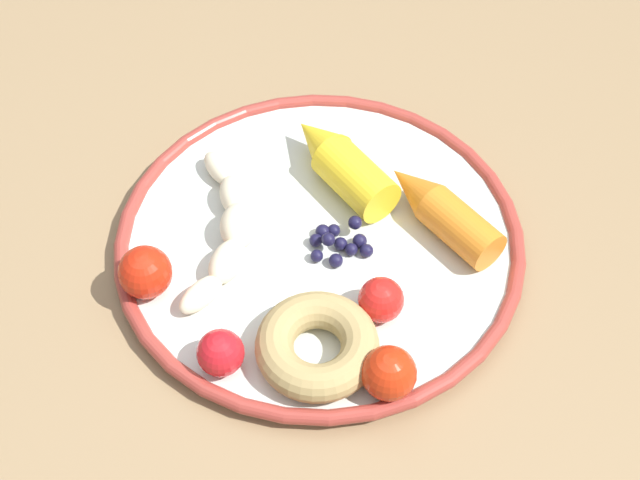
{
  "coord_description": "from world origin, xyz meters",
  "views": [
    {
      "loc": [
        -0.4,
        -0.25,
        1.36
      ],
      "look_at": [
        0.01,
        -0.0,
        0.75
      ],
      "focal_mm": 54.48,
      "sensor_mm": 36.0,
      "label": 1
    }
  ],
  "objects_px": {
    "carrot_orange": "(441,211)",
    "blueberry_pile": "(339,241)",
    "tomato_mid": "(217,351)",
    "tomato_far": "(389,373)",
    "banana": "(229,227)",
    "donut": "(317,346)",
    "dining_table": "(316,309)",
    "plate": "(320,242)",
    "tomato_near": "(381,300)",
    "carrot_yellow": "(342,163)",
    "tomato_extra": "(145,272)"
  },
  "relations": [
    {
      "from": "carrot_orange",
      "to": "tomato_near",
      "type": "bearing_deg",
      "value": -179.3
    },
    {
      "from": "dining_table",
      "to": "plate",
      "type": "xyz_separation_m",
      "value": [
        0.01,
        -0.0,
        0.09
      ]
    },
    {
      "from": "banana",
      "to": "tomato_extra",
      "type": "xyz_separation_m",
      "value": [
        -0.07,
        0.02,
        0.01
      ]
    },
    {
      "from": "banana",
      "to": "carrot_orange",
      "type": "distance_m",
      "value": 0.17
    },
    {
      "from": "dining_table",
      "to": "tomato_near",
      "type": "height_order",
      "value": "tomato_near"
    },
    {
      "from": "tomato_mid",
      "to": "tomato_far",
      "type": "relative_size",
      "value": 0.88
    },
    {
      "from": "blueberry_pile",
      "to": "tomato_mid",
      "type": "relative_size",
      "value": 1.58
    },
    {
      "from": "dining_table",
      "to": "carrot_orange",
      "type": "bearing_deg",
      "value": -46.79
    },
    {
      "from": "carrot_orange",
      "to": "blueberry_pile",
      "type": "relative_size",
      "value": 2.12
    },
    {
      "from": "plate",
      "to": "tomato_mid",
      "type": "xyz_separation_m",
      "value": [
        -0.13,
        0.0,
        0.02
      ]
    },
    {
      "from": "carrot_orange",
      "to": "blueberry_pile",
      "type": "xyz_separation_m",
      "value": [
        -0.06,
        0.06,
        -0.01
      ]
    },
    {
      "from": "carrot_orange",
      "to": "dining_table",
      "type": "bearing_deg",
      "value": 133.21
    },
    {
      "from": "tomato_mid",
      "to": "dining_table",
      "type": "bearing_deg",
      "value": -1.31
    },
    {
      "from": "banana",
      "to": "blueberry_pile",
      "type": "xyz_separation_m",
      "value": [
        0.04,
        -0.08,
        -0.01
      ]
    },
    {
      "from": "plate",
      "to": "carrot_yellow",
      "type": "bearing_deg",
      "value": 15.81
    },
    {
      "from": "tomato_mid",
      "to": "tomato_extra",
      "type": "bearing_deg",
      "value": 72.47
    },
    {
      "from": "carrot_orange",
      "to": "donut",
      "type": "bearing_deg",
      "value": 172.93
    },
    {
      "from": "tomato_mid",
      "to": "tomato_extra",
      "type": "relative_size",
      "value": 0.84
    },
    {
      "from": "carrot_orange",
      "to": "plate",
      "type": "bearing_deg",
      "value": 130.96
    },
    {
      "from": "tomato_near",
      "to": "tomato_mid",
      "type": "xyz_separation_m",
      "value": [
        -0.1,
        0.08,
        0.0
      ]
    },
    {
      "from": "carrot_orange",
      "to": "tomato_extra",
      "type": "xyz_separation_m",
      "value": [
        -0.17,
        0.16,
        0.0
      ]
    },
    {
      "from": "blueberry_pile",
      "to": "tomato_near",
      "type": "height_order",
      "value": "tomato_near"
    },
    {
      "from": "banana",
      "to": "tomato_extra",
      "type": "relative_size",
      "value": 3.66
    },
    {
      "from": "plate",
      "to": "tomato_mid",
      "type": "distance_m",
      "value": 0.14
    },
    {
      "from": "tomato_near",
      "to": "tomato_far",
      "type": "height_order",
      "value": "tomato_far"
    },
    {
      "from": "plate",
      "to": "banana",
      "type": "distance_m",
      "value": 0.07
    },
    {
      "from": "donut",
      "to": "carrot_orange",
      "type": "bearing_deg",
      "value": -7.07
    },
    {
      "from": "tomato_near",
      "to": "donut",
      "type": "bearing_deg",
      "value": 160.08
    },
    {
      "from": "tomato_near",
      "to": "tomato_mid",
      "type": "height_order",
      "value": "same"
    },
    {
      "from": "tomato_near",
      "to": "blueberry_pile",
      "type": "bearing_deg",
      "value": 57.32
    },
    {
      "from": "dining_table",
      "to": "plate",
      "type": "bearing_deg",
      "value": -3.95
    },
    {
      "from": "dining_table",
      "to": "tomato_near",
      "type": "xyz_separation_m",
      "value": [
        -0.03,
        -0.08,
        0.11
      ]
    },
    {
      "from": "plate",
      "to": "tomato_far",
      "type": "distance_m",
      "value": 0.14
    },
    {
      "from": "carrot_yellow",
      "to": "tomato_extra",
      "type": "xyz_separation_m",
      "value": [
        -0.17,
        0.07,
        0.0
      ]
    },
    {
      "from": "dining_table",
      "to": "tomato_far",
      "type": "height_order",
      "value": "tomato_far"
    },
    {
      "from": "banana",
      "to": "tomato_mid",
      "type": "xyz_separation_m",
      "value": [
        -0.1,
        -0.06,
        0.0
      ]
    },
    {
      "from": "carrot_orange",
      "to": "tomato_near",
      "type": "xyz_separation_m",
      "value": [
        -0.1,
        -0.0,
        0.0
      ]
    },
    {
      "from": "plate",
      "to": "donut",
      "type": "xyz_separation_m",
      "value": [
        -0.09,
        -0.05,
        0.02
      ]
    },
    {
      "from": "plate",
      "to": "tomato_mid",
      "type": "bearing_deg",
      "value": 178.58
    },
    {
      "from": "banana",
      "to": "carrot_yellow",
      "type": "relative_size",
      "value": 1.24
    },
    {
      "from": "dining_table",
      "to": "banana",
      "type": "height_order",
      "value": "banana"
    },
    {
      "from": "carrot_yellow",
      "to": "tomato_far",
      "type": "relative_size",
      "value": 3.06
    },
    {
      "from": "banana",
      "to": "donut",
      "type": "distance_m",
      "value": 0.13
    },
    {
      "from": "plate",
      "to": "carrot_yellow",
      "type": "height_order",
      "value": "carrot_yellow"
    },
    {
      "from": "plate",
      "to": "tomato_extra",
      "type": "xyz_separation_m",
      "value": [
        -0.11,
        0.09,
        0.02
      ]
    },
    {
      "from": "tomato_near",
      "to": "plate",
      "type": "bearing_deg",
      "value": 64.47
    },
    {
      "from": "banana",
      "to": "tomato_mid",
      "type": "bearing_deg",
      "value": -149.1
    },
    {
      "from": "carrot_yellow",
      "to": "tomato_extra",
      "type": "height_order",
      "value": "tomato_extra"
    },
    {
      "from": "carrot_yellow",
      "to": "donut",
      "type": "distance_m",
      "value": 0.17
    },
    {
      "from": "carrot_orange",
      "to": "tomato_mid",
      "type": "xyz_separation_m",
      "value": [
        -0.2,
        0.08,
        0.0
      ]
    }
  ]
}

